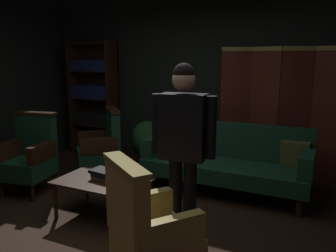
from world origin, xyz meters
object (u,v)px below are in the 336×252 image
Objects in this scene: standing_figure at (183,141)px; book_black_cloth at (102,171)px; folding_screen at (295,113)px; velvet_couch at (227,158)px; armchair_wing_right at (102,147)px; armchair_gilt_accent at (148,231)px; bookshelf at (94,96)px; book_tan_leather at (103,177)px; potted_plant at (148,143)px; armchair_wing_left at (30,155)px; book_navy_cloth at (102,174)px; coffee_table at (103,184)px.

standing_figure reaches higher than book_black_cloth.
book_black_cloth is at bearing -130.60° from folding_screen.
armchair_wing_right is (-1.73, -0.37, 0.04)m from velvet_couch.
standing_figure is (-0.00, 0.67, 0.54)m from armchair_gilt_accent.
book_black_cloth is at bearing -53.63° from armchair_wing_right.
book_tan_leather is (1.63, -2.01, -0.63)m from bookshelf.
standing_figure is (2.71, -2.26, -0.04)m from bookshelf.
book_black_cloth is at bearing -80.38° from potted_plant.
folding_screen is at bearing 49.40° from book_black_cloth.
folding_screen is 2.04× the size of armchair_wing_left.
standing_figure is at bearing -13.11° from book_navy_cloth.
velvet_couch reaches higher than book_tan_leather.
book_black_cloth is at bearing 139.64° from armchair_gilt_accent.
armchair_gilt_accent is 0.61× the size of standing_figure.
coffee_table is (-1.03, -1.31, -0.08)m from velvet_couch.
armchair_wing_right is at bearing -168.05° from velvet_couch.
standing_figure is 2.28m from potted_plant.
folding_screen is 3.66m from armchair_wing_left.
armchair_gilt_accent is 2.52m from armchair_wing_right.
armchair_wing_right is at bearing 51.33° from armchair_wing_left.
folding_screen reaches higher than coffee_table.
book_navy_cloth is at bearing -90.00° from book_black_cloth.
armchair_gilt_accent is 1.00× the size of armchair_wing_right.
coffee_table is 4.70× the size of book_tan_leather.
velvet_couch is 1.66m from book_tan_leather.
folding_screen is 2.12× the size of coffee_table.
folding_screen is 2.84m from coffee_table.
armchair_wing_left is 1.28m from book_navy_cloth.
armchair_wing_right is (0.97, -1.11, -0.57)m from bookshelf.
velvet_couch is at bearing 25.61° from armchair_wing_left.
armchair_gilt_accent reaches higher than coffee_table.
armchair_gilt_accent is 1.30× the size of potted_plant.
velvet_couch is (2.70, -0.74, -0.61)m from bookshelf.
bookshelf reaches higher than book_tan_leather.
coffee_table is at bearing -50.98° from book_navy_cloth.
coffee_table is 1.18m from armchair_wing_right.
folding_screen is 2.81m from book_navy_cloth.
armchair_wing_right is 0.73m from potted_plant.
velvet_couch is at bearing -15.35° from bookshelf.
book_navy_cloth is at bearing -80.38° from potted_plant.
armchair_gilt_accent reaches higher than book_navy_cloth.
armchair_gilt_accent reaches higher than book_black_cloth.
potted_plant is at bearing 99.62° from book_navy_cloth.
standing_figure reaches higher than book_navy_cloth.
folding_screen is at bearing 1.37° from bookshelf.
bookshelf is 1.97× the size of armchair_gilt_accent.
velvet_couch is 1.63m from standing_figure.
folding_screen is 3.14m from armchair_gilt_accent.
standing_figure is at bearing -107.09° from folding_screen.
book_navy_cloth reaches higher than coffee_table.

